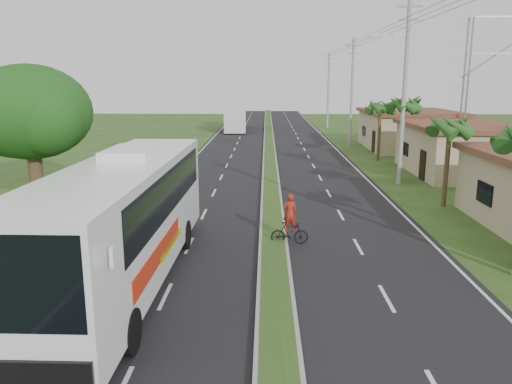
{
  "coord_description": "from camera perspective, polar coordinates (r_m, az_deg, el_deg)",
  "views": [
    {
      "loc": [
        -0.31,
        -14.66,
        6.7
      ],
      "look_at": [
        -0.77,
        7.29,
        1.8
      ],
      "focal_mm": 35.0,
      "sensor_mm": 36.0,
      "label": 1
    }
  ],
  "objects": [
    {
      "name": "ground",
      "position": [
        16.13,
        2.23,
        -11.99
      ],
      "size": [
        180.0,
        180.0,
        0.0
      ],
      "primitive_type": "plane",
      "color": "#2D4418",
      "rests_on": "ground"
    },
    {
      "name": "coach_bus_far",
      "position": [
        70.0,
        -2.39,
        8.8
      ],
      "size": [
        3.4,
        12.81,
        3.7
      ],
      "rotation": [
        0.0,
        0.0,
        0.05
      ],
      "color": "silver",
      "rests_on": "ground"
    },
    {
      "name": "palm_verge_d",
      "position": [
        43.78,
        14.06,
        9.4
      ],
      "size": [
        2.4,
        2.4,
        5.25
      ],
      "color": "#473321",
      "rests_on": "ground"
    },
    {
      "name": "lane_edge_right",
      "position": [
        35.99,
        12.4,
        1.56
      ],
      "size": [
        0.12,
        160.0,
        0.01
      ],
      "primitive_type": "cube",
      "color": "silver",
      "rests_on": "ground"
    },
    {
      "name": "road_asphalt",
      "position": [
        35.3,
        1.67,
        1.65
      ],
      "size": [
        14.0,
        160.0,
        0.02
      ],
      "primitive_type": "cube",
      "color": "black",
      "rests_on": "ground"
    },
    {
      "name": "palm_verge_c",
      "position": [
        34.91,
        16.55,
        9.48
      ],
      "size": [
        2.4,
        2.4,
        5.85
      ],
      "color": "#473321",
      "rests_on": "ground"
    },
    {
      "name": "coach_bus_main",
      "position": [
        16.94,
        -14.79,
        -2.41
      ],
      "size": [
        3.08,
        13.79,
        4.44
      ],
      "rotation": [
        0.0,
        0.0,
        -0.01
      ],
      "color": "white",
      "rests_on": "ground"
    },
    {
      "name": "utility_pole_c",
      "position": [
        53.4,
        10.89,
        11.26
      ],
      "size": [
        1.6,
        0.28,
        11.0
      ],
      "color": "gray",
      "rests_on": "ground"
    },
    {
      "name": "shade_tree",
      "position": [
        27.41,
        -24.57,
        7.96
      ],
      "size": [
        6.3,
        6.0,
        7.54
      ],
      "color": "#473321",
      "rests_on": "ground"
    },
    {
      "name": "utility_pole_b",
      "position": [
        33.83,
        16.57,
        11.32
      ],
      "size": [
        3.2,
        0.28,
        12.0
      ],
      "color": "gray",
      "rests_on": "ground"
    },
    {
      "name": "palm_verge_b",
      "position": [
        28.47,
        21.29,
        7.01
      ],
      "size": [
        2.4,
        2.4,
        5.05
      ],
      "color": "#473321",
      "rests_on": "ground"
    },
    {
      "name": "shop_mid",
      "position": [
        39.65,
        22.41,
        4.62
      ],
      "size": [
        7.6,
        10.6,
        3.67
      ],
      "color": "tan",
      "rests_on": "ground"
    },
    {
      "name": "lane_edge_left",
      "position": [
        35.88,
        -9.1,
        1.66
      ],
      "size": [
        0.12,
        160.0,
        0.01
      ],
      "primitive_type": "cube",
      "color": "silver",
      "rests_on": "ground"
    },
    {
      "name": "utility_pole_d",
      "position": [
        73.21,
        8.26,
        11.46
      ],
      "size": [
        1.6,
        0.28,
        10.5
      ],
      "color": "gray",
      "rests_on": "ground"
    },
    {
      "name": "median_strip",
      "position": [
        35.29,
        1.67,
        1.8
      ],
      "size": [
        1.2,
        160.0,
        0.18
      ],
      "color": "gray",
      "rests_on": "ground"
    },
    {
      "name": "shop_far",
      "position": [
        52.86,
        17.01,
        6.86
      ],
      "size": [
        8.6,
        11.6,
        3.82
      ],
      "color": "tan",
      "rests_on": "ground"
    },
    {
      "name": "motorcyclist",
      "position": [
        20.86,
        3.87,
        -3.91
      ],
      "size": [
        1.58,
        0.48,
        2.17
      ],
      "rotation": [
        0.0,
        0.0,
        0.02
      ],
      "color": "black",
      "rests_on": "ground"
    }
  ]
}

